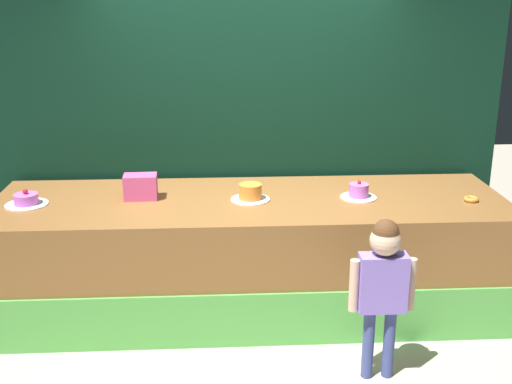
# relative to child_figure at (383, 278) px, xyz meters

# --- Properties ---
(ground_plane) EXTENTS (12.00, 12.00, 0.00)m
(ground_plane) POSITION_rel_child_figure_xyz_m (-0.79, 0.43, -0.71)
(ground_plane) COLOR #BCB29E
(stage_platform) EXTENTS (3.94, 1.22, 0.92)m
(stage_platform) POSITION_rel_child_figure_xyz_m (-0.79, 1.02, -0.26)
(stage_platform) COLOR brown
(stage_platform) RESTS_ON ground_plane
(curtain_backdrop) EXTENTS (4.34, 0.08, 3.17)m
(curtain_backdrop) POSITION_rel_child_figure_xyz_m (-0.79, 1.72, 0.87)
(curtain_backdrop) COLOR black
(curtain_backdrop) RESTS_ON ground_plane
(child_figure) EXTENTS (0.43, 0.20, 1.11)m
(child_figure) POSITION_rel_child_figure_xyz_m (0.00, 0.00, 0.00)
(child_figure) COLOR #3F4C8C
(child_figure) RESTS_ON ground_plane
(pink_box) EXTENTS (0.26, 0.17, 0.19)m
(pink_box) POSITION_rel_child_figure_xyz_m (-1.63, 1.08, 0.30)
(pink_box) COLOR #E05396
(pink_box) RESTS_ON stage_platform
(donut) EXTENTS (0.11, 0.11, 0.03)m
(donut) POSITION_rel_child_figure_xyz_m (0.88, 0.87, 0.22)
(donut) COLOR orange
(donut) RESTS_ON stage_platform
(cake_left) EXTENTS (0.32, 0.32, 0.13)m
(cake_left) POSITION_rel_child_figure_xyz_m (-2.47, 0.98, 0.24)
(cake_left) COLOR white
(cake_left) RESTS_ON stage_platform
(cake_center) EXTENTS (0.30, 0.30, 0.13)m
(cake_center) POSITION_rel_child_figure_xyz_m (-0.79, 1.00, 0.26)
(cake_center) COLOR white
(cake_center) RESTS_ON stage_platform
(cake_right) EXTENTS (0.28, 0.28, 0.14)m
(cake_right) POSITION_rel_child_figure_xyz_m (0.05, 1.01, 0.25)
(cake_right) COLOR white
(cake_right) RESTS_ON stage_platform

